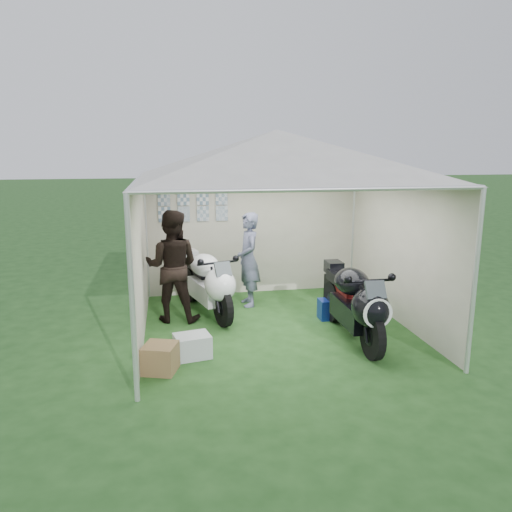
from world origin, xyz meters
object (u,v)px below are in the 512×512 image
(motorcycle_black, at_px, (355,301))
(equipment_box, at_px, (339,287))
(crate_1, at_px, (160,358))
(person_blue_jacket, at_px, (249,260))
(paddock_stand, at_px, (332,309))
(motorcycle_white, at_px, (208,281))
(canopy_tent, at_px, (276,159))
(person_dark_jacket, at_px, (172,266))
(crate_0, at_px, (192,346))

(motorcycle_black, bearing_deg, equipment_box, 76.82)
(motorcycle_black, relative_size, crate_1, 5.53)
(person_blue_jacket, relative_size, crate_1, 4.21)
(paddock_stand, bearing_deg, motorcycle_white, 164.47)
(canopy_tent, relative_size, equipment_box, 12.67)
(crate_1, bearing_deg, person_dark_jacket, 84.13)
(person_dark_jacket, xyz_separation_m, crate_1, (-0.20, -1.90, -0.72))
(paddock_stand, distance_m, crate_1, 3.14)
(canopy_tent, xyz_separation_m, motorcycle_black, (1.00, -0.79, -1.98))
(equipment_box, bearing_deg, motorcycle_white, -168.80)
(canopy_tent, xyz_separation_m, paddock_stand, (1.00, 0.20, -2.41))
(motorcycle_white, height_order, crate_1, motorcycle_white)
(motorcycle_white, relative_size, person_dark_jacket, 1.14)
(person_dark_jacket, relative_size, crate_1, 4.57)
(motorcycle_white, distance_m, crate_1, 2.24)
(canopy_tent, relative_size, paddock_stand, 13.07)
(person_dark_jacket, distance_m, equipment_box, 3.17)
(person_dark_jacket, bearing_deg, crate_0, 111.51)
(canopy_tent, xyz_separation_m, equipment_box, (1.47, 1.23, -2.35))
(motorcycle_black, relative_size, paddock_stand, 5.02)
(person_dark_jacket, height_order, person_blue_jacket, person_dark_jacket)
(motorcycle_white, relative_size, paddock_stand, 4.75)
(motorcycle_black, bearing_deg, person_blue_jacket, 122.13)
(equipment_box, bearing_deg, crate_0, -142.21)
(person_dark_jacket, bearing_deg, paddock_stand, -175.30)
(motorcycle_white, relative_size, motorcycle_black, 0.95)
(canopy_tent, bearing_deg, equipment_box, 39.87)
(canopy_tent, bearing_deg, motorcycle_white, 142.40)
(person_blue_jacket, relative_size, crate_0, 3.57)
(paddock_stand, relative_size, equipment_box, 0.97)
(canopy_tent, bearing_deg, crate_1, -143.00)
(equipment_box, bearing_deg, person_dark_jacket, -168.00)
(motorcycle_white, height_order, person_blue_jacket, person_blue_jacket)
(person_blue_jacket, bearing_deg, paddock_stand, 47.34)
(paddock_stand, bearing_deg, person_blue_jacket, 141.95)
(equipment_box, height_order, crate_1, equipment_box)
(motorcycle_black, xyz_separation_m, person_dark_jacket, (-2.55, 1.38, 0.30))
(equipment_box, xyz_separation_m, crate_0, (-2.80, -2.17, -0.07))
(canopy_tent, distance_m, paddock_stand, 2.62)
(paddock_stand, xyz_separation_m, crate_1, (-2.75, -1.52, 0.01))
(canopy_tent, xyz_separation_m, motorcycle_white, (-0.97, 0.75, -2.00))
(motorcycle_black, bearing_deg, crate_0, -176.27)
(crate_1, bearing_deg, equipment_box, 38.34)
(canopy_tent, height_order, motorcycle_white, canopy_tent)
(equipment_box, relative_size, crate_0, 0.96)
(motorcycle_black, distance_m, paddock_stand, 1.08)
(canopy_tent, distance_m, crate_0, 2.92)
(canopy_tent, bearing_deg, paddock_stand, 11.26)
(motorcycle_white, xyz_separation_m, crate_1, (-0.78, -2.06, -0.40))
(canopy_tent, relative_size, person_dark_jacket, 3.15)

